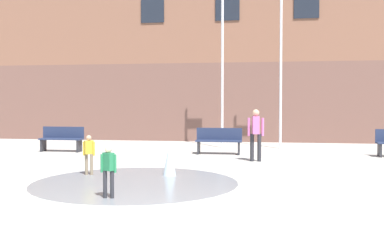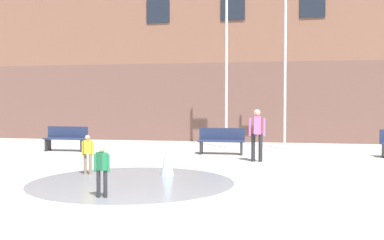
{
  "view_description": "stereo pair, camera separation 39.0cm",
  "coord_description": "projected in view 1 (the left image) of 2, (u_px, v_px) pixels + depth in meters",
  "views": [
    {
      "loc": [
        1.65,
        -6.04,
        1.78
      ],
      "look_at": [
        -0.35,
        6.51,
        1.3
      ],
      "focal_mm": 42.0,
      "sensor_mm": 36.0,
      "label": 1
    },
    {
      "loc": [
        2.03,
        -5.97,
        1.78
      ],
      "look_at": [
        -0.35,
        6.51,
        1.3
      ],
      "focal_mm": 42.0,
      "sensor_mm": 36.0,
      "label": 2
    }
  ],
  "objects": [
    {
      "name": "child_in_fountain",
      "position": [
        108.0,
        167.0,
        8.36
      ],
      "size": [
        0.31,
        0.22,
        0.99
      ],
      "rotation": [
        0.0,
        0.0,
        -0.54
      ],
      "color": "#28282D",
      "rests_on": "ground"
    },
    {
      "name": "park_bench_center",
      "position": [
        219.0,
        140.0,
        15.63
      ],
      "size": [
        1.6,
        0.44,
        0.91
      ],
      "color": "#28282D",
      "rests_on": "ground"
    },
    {
      "name": "flagpole_right",
      "position": [
        282.0,
        54.0,
        17.43
      ],
      "size": [
        0.8,
        0.1,
        6.94
      ],
      "color": "silver",
      "rests_on": "ground"
    },
    {
      "name": "library_building",
      "position": [
        232.0,
        60.0,
        23.45
      ],
      "size": [
        36.0,
        6.05,
        8.09
      ],
      "color": "brown",
      "rests_on": "ground"
    },
    {
      "name": "ground_plane",
      "position": [
        144.0,
        230.0,
        6.28
      ],
      "size": [
        100.0,
        100.0,
        0.0
      ],
      "primitive_type": "plane",
      "color": "#B2ADA3"
    },
    {
      "name": "park_bench_under_left_flagpole",
      "position": [
        62.0,
        138.0,
        16.48
      ],
      "size": [
        1.6,
        0.44,
        0.91
      ],
      "color": "#28282D",
      "rests_on": "ground"
    },
    {
      "name": "splash_fountain",
      "position": [
        148.0,
        174.0,
        10.37
      ],
      "size": [
        4.6,
        4.6,
        0.79
      ],
      "color": "gray",
      "rests_on": "ground"
    },
    {
      "name": "child_with_pink_shirt",
      "position": [
        89.0,
        152.0,
        11.08
      ],
      "size": [
        0.31,
        0.23,
        0.99
      ],
      "rotation": [
        0.0,
        0.0,
        0.68
      ],
      "color": "#89755B",
      "rests_on": "ground"
    },
    {
      "name": "flagpole_left",
      "position": [
        223.0,
        51.0,
        17.78
      ],
      "size": [
        0.8,
        0.1,
        7.25
      ],
      "color": "silver",
      "rests_on": "ground"
    },
    {
      "name": "adult_watching",
      "position": [
        256.0,
        131.0,
        13.67
      ],
      "size": [
        0.5,
        0.36,
        1.59
      ],
      "rotation": [
        0.0,
        0.0,
        1.68
      ],
      "color": "#28282D",
      "rests_on": "ground"
    }
  ]
}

